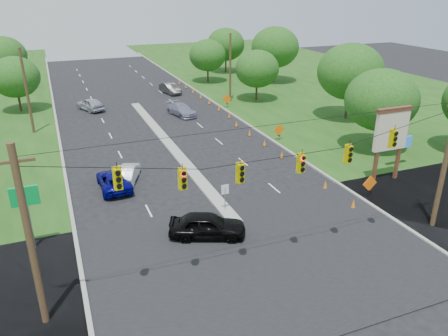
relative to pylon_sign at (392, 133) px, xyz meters
name	(u,v)px	position (x,y,z in m)	size (l,w,h in m)	color
ground	(263,256)	(-14.31, -6.20, -4.00)	(160.00, 160.00, 0.00)	black
grass_right	(410,116)	(15.69, 13.80, -4.00)	(40.00, 160.00, 0.06)	#1E4714
cross_street	(263,256)	(-14.31, -6.20, -4.00)	(160.00, 14.00, 0.02)	black
curb_left	(58,130)	(-24.41, 23.80, -4.00)	(0.25, 110.00, 0.16)	gray
curb_right	(228,112)	(-4.21, 23.80, -4.00)	(0.25, 110.00, 0.16)	gray
median	(169,145)	(-14.31, 14.80, -4.00)	(1.00, 34.00, 0.18)	gray
median_sign	(225,192)	(-14.31, -0.20, -2.54)	(0.55, 0.06, 2.05)	gray
signal_span	(274,187)	(-14.37, -7.20, 0.97)	(25.60, 0.32, 9.00)	#422D1C
utility_pole_far_left	(27,92)	(-26.81, 23.80, 0.50)	(0.28, 0.28, 9.00)	#422D1C
utility_pole_far_right	(230,68)	(-1.81, 28.80, 0.50)	(0.28, 0.28, 9.00)	#422D1C
pylon_sign	(392,133)	(0.00, 0.00, 0.00)	(5.90, 2.30, 6.12)	#59331E
cone_0	(353,204)	(-5.64, -3.20, -3.65)	(0.32, 0.32, 0.70)	orange
cone_1	(325,184)	(-5.64, 0.30, -3.65)	(0.32, 0.32, 0.70)	orange
cone_2	(302,168)	(-5.64, 3.80, -3.65)	(0.32, 0.32, 0.70)	orange
cone_3	(282,155)	(-5.64, 7.30, -3.65)	(0.32, 0.32, 0.70)	orange
cone_4	(265,143)	(-5.64, 10.80, -3.65)	(0.32, 0.32, 0.70)	orange
cone_5	(250,133)	(-5.64, 14.30, -3.65)	(0.32, 0.32, 0.70)	orange
cone_6	(236,124)	(-5.64, 17.80, -3.65)	(0.32, 0.32, 0.70)	orange
cone_7	(229,115)	(-5.04, 21.30, -3.65)	(0.32, 0.32, 0.70)	orange
cone_8	(219,108)	(-5.04, 24.80, -3.65)	(0.32, 0.32, 0.70)	orange
cone_9	(209,102)	(-5.04, 28.30, -3.65)	(0.32, 0.32, 0.70)	orange
cone_10	(201,96)	(-5.04, 31.80, -3.65)	(0.32, 0.32, 0.70)	orange
cone_11	(193,91)	(-5.04, 35.30, -3.65)	(0.32, 0.32, 0.70)	orange
cone_12	(186,86)	(-5.04, 38.80, -3.65)	(0.32, 0.32, 0.70)	orange
cone_13	(179,82)	(-5.04, 42.30, -3.65)	(0.32, 0.32, 0.70)	orange
work_sign_0	(370,184)	(-3.51, -2.20, -2.91)	(1.27, 0.58, 1.37)	black
work_sign_1	(279,130)	(-3.51, 11.80, -2.91)	(1.27, 0.58, 1.37)	black
work_sign_2	(227,99)	(-3.51, 25.80, -2.91)	(1.27, 0.58, 1.37)	black
tree_5	(15,77)	(-28.31, 33.80, 0.34)	(5.88, 5.88, 6.86)	black
tree_6	(3,56)	(-30.31, 48.80, 0.96)	(6.72, 6.72, 7.84)	black
tree_7	(381,100)	(3.69, 5.80, 0.96)	(6.72, 6.72, 7.84)	black
tree_8	(351,72)	(7.69, 15.80, 1.58)	(7.56, 7.56, 8.82)	black
tree_9	(257,69)	(1.69, 27.80, 0.34)	(5.88, 5.88, 6.86)	black
tree_10	(275,47)	(9.69, 37.80, 1.58)	(7.56, 7.56, 8.82)	black
tree_11	(226,44)	(5.69, 48.80, 0.96)	(6.72, 6.72, 7.84)	black
tree_12	(208,55)	(-0.31, 41.80, 0.34)	(5.88, 5.88, 6.86)	black
black_sedan	(207,225)	(-16.62, -2.92, -3.18)	(1.93, 4.80, 1.64)	black
white_sedan	(128,173)	(-19.69, 7.62, -3.33)	(1.42, 4.06, 1.34)	white
blue_pickup	(114,180)	(-20.96, 6.53, -3.33)	(2.22, 4.82, 1.34)	#050269
silver_car_far	(181,110)	(-10.03, 24.53, -3.29)	(2.00, 4.91, 1.43)	gray
silver_car_oncoming	(90,104)	(-20.08, 31.11, -3.21)	(1.87, 4.65, 1.59)	#A2A4B1
dark_car_receding	(170,88)	(-8.20, 36.33, -3.26)	(1.58, 4.53, 1.49)	#2A2929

